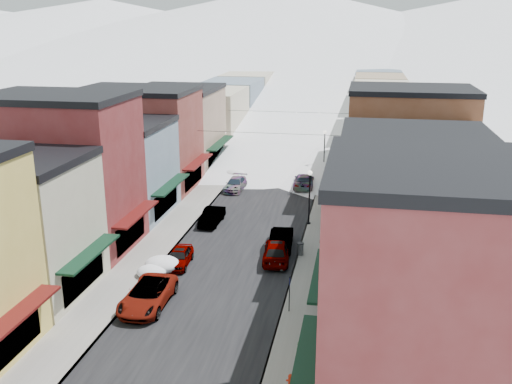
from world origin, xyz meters
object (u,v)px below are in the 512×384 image
at_px(car_white_suv, 148,295).
at_px(car_green_sedan, 281,238).
at_px(car_silver_sedan, 179,257).
at_px(trash_can, 300,249).
at_px(streetlamp_near, 310,190).
at_px(car_dark_hatch, 212,216).
at_px(fire_hydrant, 291,382).

distance_m(car_white_suv, car_green_sedan, 13.47).
height_order(car_silver_sedan, trash_can, car_silver_sedan).
bearing_deg(car_silver_sedan, streetlamp_near, 46.25).
bearing_deg(car_white_suv, car_green_sedan, 57.64).
distance_m(trash_can, streetlamp_near, 7.66).
bearing_deg(trash_can, streetlamp_near, 90.00).
relative_size(car_white_suv, trash_can, 5.88).
relative_size(car_white_suv, streetlamp_near, 1.14).
xyz_separation_m(car_dark_hatch, fire_hydrant, (10.08, -22.94, -0.21)).
height_order(car_green_sedan, trash_can, car_green_sedan).
xyz_separation_m(car_silver_sedan, fire_hydrant, (10.16, -13.63, -0.18)).
bearing_deg(trash_can, car_green_sedan, 137.78).
height_order(fire_hydrant, trash_can, trash_can).
distance_m(car_silver_sedan, streetlamp_near, 13.97).
height_order(car_white_suv, trash_can, car_white_suv).
xyz_separation_m(car_white_suv, car_dark_hatch, (0.11, 15.87, -0.08)).
distance_m(car_white_suv, fire_hydrant, 12.41).
bearing_deg(car_green_sedan, car_white_suv, 53.82).
distance_m(car_silver_sedan, car_green_sedan, 8.62).
bearing_deg(streetlamp_near, car_white_suv, -117.27).
height_order(car_white_suv, car_green_sedan, car_green_sedan).
relative_size(car_silver_sedan, fire_hydrant, 5.17).
bearing_deg(car_dark_hatch, car_silver_sedan, -89.29).
distance_m(car_silver_sedan, fire_hydrant, 17.00).
xyz_separation_m(car_white_suv, car_silver_sedan, (0.03, 6.55, -0.11)).
distance_m(fire_hydrant, trash_can, 17.03).
xyz_separation_m(fire_hydrant, streetlamp_near, (-1.38, 24.17, 2.78)).
xyz_separation_m(car_white_suv, car_green_sedan, (7.12, 11.44, 0.02)).
bearing_deg(car_white_suv, trash_can, 47.89).
bearing_deg(car_silver_sedan, fire_hydrant, -57.22).
xyz_separation_m(car_silver_sedan, trash_can, (8.79, 3.35, -0.04)).
relative_size(fire_hydrant, trash_can, 0.80).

